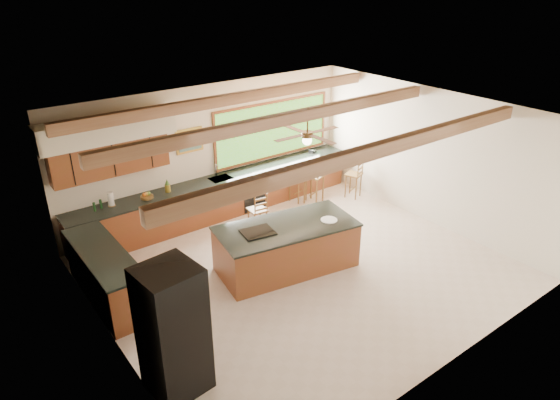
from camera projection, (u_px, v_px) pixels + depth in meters
ground at (301, 269)px, 9.61m from camera, size 7.20×7.20×0.00m
room_shell at (273, 153)px, 9.04m from camera, size 7.27×6.54×3.02m
counter_run at (198, 212)px, 10.78m from camera, size 7.12×3.10×1.22m
island at (286, 247)px, 9.47m from camera, size 2.79×1.66×0.93m
refrigerator at (173, 331)px, 6.54m from camera, size 0.82×0.80×1.91m
bar_stool_a at (259, 211)px, 10.52m from camera, size 0.40×0.40×1.02m
bar_stool_b at (300, 179)px, 12.11m from camera, size 0.42×0.42×1.02m
bar_stool_c at (355, 175)px, 12.33m from camera, size 0.47×0.47×1.00m
bar_stool_d at (316, 177)px, 11.97m from camera, size 0.54×0.54×1.18m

